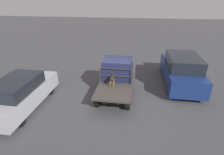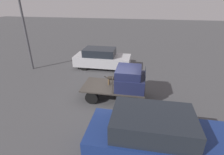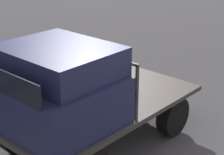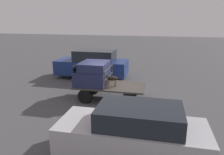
# 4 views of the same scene
# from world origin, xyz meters

# --- Properties ---
(ground_plane) EXTENTS (80.00, 80.00, 0.00)m
(ground_plane) POSITION_xyz_m (0.00, 0.00, 0.00)
(ground_plane) COLOR #474749
(flatbed_truck) EXTENTS (3.56, 1.88, 0.78)m
(flatbed_truck) POSITION_xyz_m (0.00, 0.00, 0.56)
(flatbed_truck) COLOR black
(flatbed_truck) RESTS_ON ground
(truck_cab) EXTENTS (1.58, 1.76, 1.17)m
(truck_cab) POSITION_xyz_m (0.91, 0.00, 1.34)
(truck_cab) COLOR #1E2347
(truck_cab) RESTS_ON flatbed_truck
(truck_headboard) EXTENTS (0.04, 1.76, 0.91)m
(truck_headboard) POSITION_xyz_m (0.08, 0.00, 1.38)
(truck_headboard) COLOR #3D3833
(truck_headboard) RESTS_ON flatbed_truck
(dog) EXTENTS (0.98, 0.24, 0.66)m
(dog) POSITION_xyz_m (-0.05, 0.17, 1.19)
(dog) COLOR brown
(dog) RESTS_ON flatbed_truck
(parked_sedan) EXTENTS (4.53, 1.80, 1.65)m
(parked_sedan) POSITION_xyz_m (-1.78, 4.54, 0.83)
(parked_sedan) COLOR black
(parked_sedan) RESTS_ON ground
(parked_pickup_far) EXTENTS (4.98, 2.00, 1.96)m
(parked_pickup_far) POSITION_xyz_m (2.18, -3.92, 0.96)
(parked_pickup_far) COLOR black
(parked_pickup_far) RESTS_ON ground
(light_pole_near) EXTENTS (0.45, 0.45, 6.04)m
(light_pole_near) POSITION_xyz_m (-7.38, 3.32, 4.00)
(light_pole_near) COLOR #4C4C51
(light_pole_near) RESTS_ON ground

